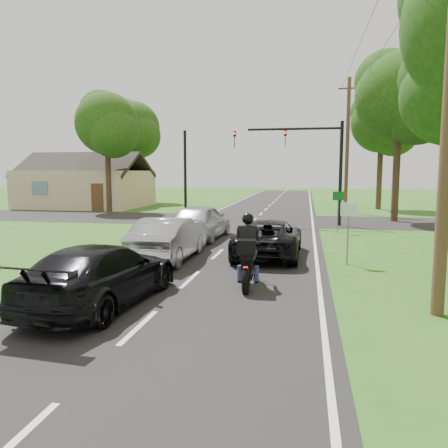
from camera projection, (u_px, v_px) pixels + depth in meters
The scene contains 18 objects.
ground at pixel (190, 280), 12.78m from camera, with size 140.00×140.00×0.00m, color #275A19.
road at pixel (241, 233), 22.53m from camera, with size 8.00×100.00×0.01m, color black.
cross_road at pixel (254, 220), 28.39m from camera, with size 60.00×7.00×0.01m, color black.
motorcycle_rider at pixel (248, 257), 11.97m from camera, with size 0.69×2.39×2.06m.
dark_suv at pixel (269, 238), 16.24m from camera, with size 2.29×4.98×1.38m, color black.
silver_sedan at pixel (169, 239), 15.51m from camera, with size 1.62×4.65×1.53m, color #9E9EA2.
silver_suv at pixel (201, 221), 20.32m from camera, with size 1.97×4.90×1.67m, color #AEB1B6.
dark_car_behind at pixel (101, 274), 10.29m from camera, with size 2.05×5.03×1.46m, color black.
traffic_signal at pixel (308, 154), 25.32m from camera, with size 6.38×0.44×6.00m.
signal_pole_far at pixel (185, 173), 30.94m from camera, with size 0.20×0.20×6.00m, color black.
utility_pole_far at pixel (347, 145), 32.48m from camera, with size 1.60×0.28×10.00m.
sign_white at pixel (349, 218), 14.63m from camera, with size 0.55×0.07×2.12m.
sign_green at pixel (338, 202), 22.39m from camera, with size 0.55×0.07×2.12m.
tree_row_d at pixel (406, 101), 26.55m from camera, with size 5.76×5.58×10.45m.
tree_row_e at pixel (386, 126), 35.35m from camera, with size 5.28×5.12×9.61m.
tree_left_near at pixel (109, 127), 33.46m from camera, with size 5.12×4.96×9.22m.
tree_left_far at pixel (135, 131), 43.47m from camera, with size 5.76×5.58×10.14m.
house at pixel (87, 187), 38.93m from camera, with size 10.20×8.00×4.84m.
Camera 1 is at (3.30, -12.09, 3.17)m, focal length 35.00 mm.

